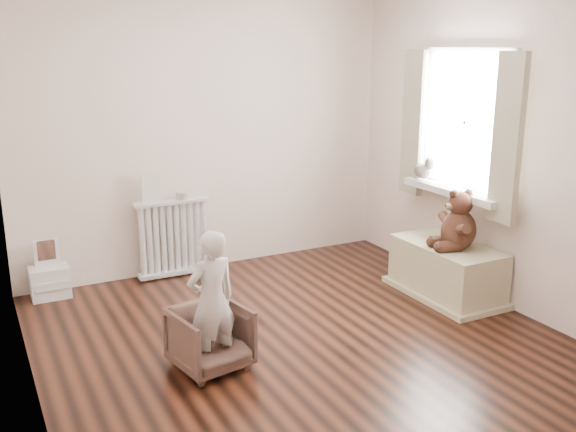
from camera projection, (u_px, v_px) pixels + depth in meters
name	position (u px, v px, depth m)	size (l,w,h in m)	color
floor	(298.00, 337.00, 4.72)	(3.60, 3.60, 0.01)	black
back_wall	(207.00, 132.00, 5.92)	(3.60, 0.02, 2.60)	white
front_wall	(490.00, 229.00, 2.83)	(3.60, 0.02, 2.60)	white
left_wall	(15.00, 190.00, 3.58)	(0.02, 3.60, 2.60)	white
right_wall	(495.00, 145.00, 5.17)	(0.02, 3.60, 2.60)	white
window	(467.00, 123.00, 5.37)	(0.03, 0.90, 1.10)	white
window_sill	(454.00, 191.00, 5.48)	(0.22, 1.10, 0.06)	silver
curtain_left	(507.00, 139.00, 4.85)	(0.06, 0.26, 1.30)	#B9B192
curtain_right	(413.00, 123.00, 5.83)	(0.06, 0.26, 1.30)	#B9B192
radiator	(174.00, 235.00, 5.88)	(0.68, 0.13, 0.72)	silver
paper_doll	(151.00, 188.00, 5.68)	(0.16, 0.01, 0.27)	beige
tin_a	(182.00, 196.00, 5.83)	(0.10, 0.10, 0.06)	#A59E8C
toy_vanity	(48.00, 267.00, 5.40)	(0.32, 0.23, 0.50)	silver
armchair	(210.00, 338.00, 4.22)	(0.45, 0.47, 0.43)	brown
child	(212.00, 301.00, 4.11)	(0.35, 0.23, 0.95)	beige
toy_bench	(446.00, 273.00, 5.47)	(0.51, 0.96, 0.45)	beige
teddy_bear	(459.00, 223.00, 5.25)	(0.40, 0.31, 0.49)	#321910
plush_cat	(424.00, 168.00, 5.79)	(0.16, 0.26, 0.22)	gray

